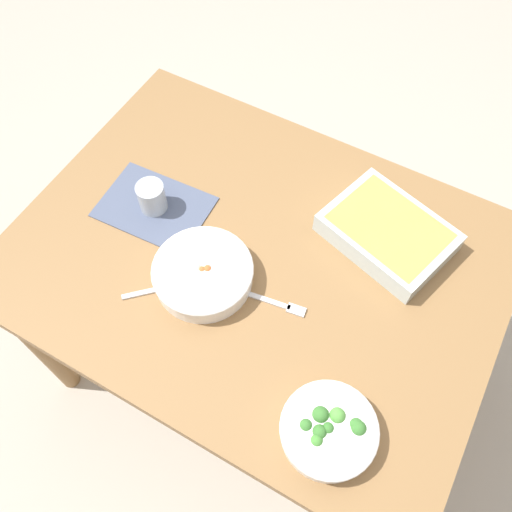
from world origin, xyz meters
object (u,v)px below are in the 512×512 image
(drink_cup, at_px, (152,199))
(spoon_by_broccoli, at_px, (332,413))
(fork_on_table, at_px, (275,303))
(stew_bowl, at_px, (203,273))
(spoon_by_stew, at_px, (169,287))
(baking_dish, at_px, (388,232))
(broccoli_bowl, at_px, (329,430))

(drink_cup, xyz_separation_m, spoon_by_broccoli, (0.64, -0.26, -0.03))
(spoon_by_broccoli, xyz_separation_m, fork_on_table, (-0.23, 0.17, -0.00))
(stew_bowl, xyz_separation_m, spoon_by_stew, (-0.06, -0.06, -0.03))
(stew_bowl, xyz_separation_m, baking_dish, (0.34, 0.32, 0.00))
(stew_bowl, bearing_deg, spoon_by_broccoli, -19.32)
(drink_cup, bearing_deg, spoon_by_stew, -46.79)
(baking_dish, height_order, fork_on_table, baking_dish)
(broccoli_bowl, distance_m, drink_cup, 0.71)
(broccoli_bowl, xyz_separation_m, drink_cup, (-0.65, 0.30, 0.01))
(drink_cup, relative_size, spoon_by_broccoli, 0.49)
(stew_bowl, distance_m, broccoli_bowl, 0.46)
(baking_dish, distance_m, fork_on_table, 0.34)
(stew_bowl, bearing_deg, fork_on_table, 8.61)
(baking_dish, bearing_deg, drink_cup, -160.13)
(broccoli_bowl, relative_size, spoon_by_stew, 1.45)
(baking_dish, relative_size, drink_cup, 4.12)
(baking_dish, bearing_deg, spoon_by_broccoli, -81.70)
(spoon_by_stew, bearing_deg, fork_on_table, 19.65)
(fork_on_table, bearing_deg, stew_bowl, -171.39)
(broccoli_bowl, bearing_deg, spoon_by_stew, 165.41)
(stew_bowl, height_order, broccoli_bowl, broccoli_bowl)
(drink_cup, bearing_deg, fork_on_table, -12.44)
(stew_bowl, relative_size, baking_dish, 0.69)
(broccoli_bowl, distance_m, spoon_by_stew, 0.50)
(drink_cup, height_order, spoon_by_broccoli, drink_cup)
(stew_bowl, xyz_separation_m, broccoli_bowl, (0.42, -0.18, -0.00))
(broccoli_bowl, height_order, fork_on_table, broccoli_bowl)
(broccoli_bowl, bearing_deg, drink_cup, 154.93)
(stew_bowl, relative_size, broccoli_bowl, 1.20)
(spoon_by_stew, bearing_deg, baking_dish, 43.61)
(baking_dish, bearing_deg, broccoli_bowl, -81.31)
(spoon_by_stew, xyz_separation_m, spoon_by_broccoli, (0.47, -0.08, 0.00))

